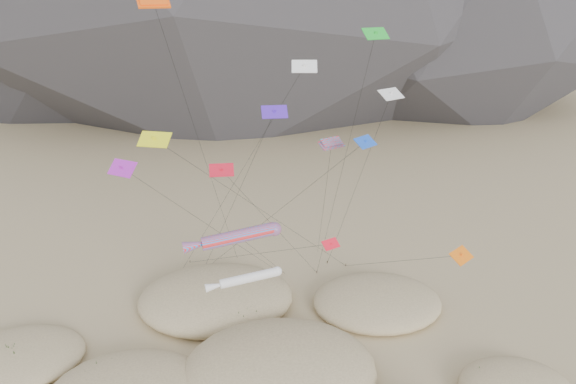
% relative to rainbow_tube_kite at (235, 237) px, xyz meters
% --- Properties ---
extents(kite_stakes, '(18.74, 4.70, 0.30)m').
position_rel_rainbow_tube_kite_xyz_m(kite_stakes, '(3.23, 13.91, -10.82)').
color(kite_stakes, '#3F2D1E').
rests_on(kite_stakes, ground).
extents(rainbow_tube_kite, '(10.08, 13.85, 11.90)m').
position_rel_rainbow_tube_kite_xyz_m(rainbow_tube_kite, '(0.00, 0.00, 0.00)').
color(rainbow_tube_kite, '#FF201A').
rests_on(rainbow_tube_kite, ground).
extents(white_tube_kite, '(6.12, 14.85, 9.64)m').
position_rel_rainbow_tube_kite_xyz_m(white_tube_kite, '(0.60, -3.52, -1.95)').
color(white_tube_kite, silver).
rests_on(white_tube_kite, ground).
extents(orange_parafoil, '(7.59, 11.54, 29.56)m').
position_rel_rainbow_tube_kite_xyz_m(orange_parafoil, '(-5.56, 6.52, 17.71)').
color(orange_parafoil, '#F9520D').
rests_on(orange_parafoil, ground).
extents(multi_parafoil, '(3.32, 17.08, 18.78)m').
position_rel_rainbow_tube_kite_xyz_m(multi_parafoil, '(8.13, 1.39, 7.12)').
color(multi_parafoil, red).
rests_on(multi_parafoil, ground).
extents(delta_kites, '(28.17, 22.10, 26.93)m').
position_rel_rainbow_tube_kite_xyz_m(delta_kites, '(5.28, 1.51, 7.53)').
color(delta_kites, red).
rests_on(delta_kites, ground).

